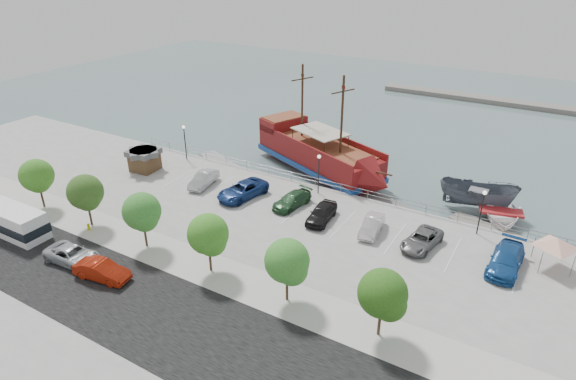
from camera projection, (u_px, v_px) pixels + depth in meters
The scene contains 34 objects.
ground at pixel (286, 229), 45.82m from camera, with size 160.00×160.00×0.00m, color slate.
land_slab at pixel (111, 375), 29.44m from camera, with size 100.00×58.00×1.20m, color gray.
street at pixel (168, 319), 33.03m from camera, with size 100.00×8.00×0.04m, color black.
sidewalk at pixel (221, 274), 37.66m from camera, with size 100.00×4.00×0.05m, color beige.
seawall_railing at pixel (324, 184), 51.16m from camera, with size 50.00×0.06×1.00m.
far_shore at pixel (497, 101), 83.51m from camera, with size 40.00×3.00×0.80m, color gray.
pirate_ship at pixel (326, 158), 56.03m from camera, with size 20.35×12.63×12.70m.
patrol_boat at pixel (477, 197), 48.51m from camera, with size 2.86×7.60×2.94m, color #4B505B.
speedboat at pixel (500, 215), 46.76m from camera, with size 4.74×6.64×1.38m, color white.
dock_west at pixel (221, 163), 59.62m from camera, with size 7.39×2.11×0.42m, color gray.
dock_mid at pixel (388, 205), 49.72m from camera, with size 7.15×2.04×0.41m, color slate.
dock_east at pixel (486, 229), 45.32m from camera, with size 6.94×1.98×0.40m, color gray.
shed at pixel (144, 159), 55.12m from camera, with size 3.26×3.26×2.50m.
canopy_tent at pixel (558, 238), 37.38m from camera, with size 4.68×4.68×3.10m.
street_van at pixel (72, 255), 38.85m from camera, with size 2.28×4.93×1.37m, color #ABB0B3.
street_sedan at pixel (102, 271), 36.86m from camera, with size 1.57×4.50×1.48m, color #A41E0A.
shuttle_bus at pixel (12, 221), 42.62m from camera, with size 7.26×2.62×2.55m.
fire_hydrant at pixel (89, 227), 43.43m from camera, with size 0.25×0.25×0.71m.
lamp_post_left at pixel (185, 136), 57.28m from camera, with size 0.36×0.36×4.28m.
lamp_post_mid at pixel (319, 167), 49.08m from camera, with size 0.36×0.36×4.28m.
lamp_post_right at pixel (482, 205), 41.80m from camera, with size 0.36×0.36×4.28m.
tree_a at pixel (37, 177), 46.09m from camera, with size 3.30×3.20×5.00m.
tree_b at pixel (86, 194), 42.91m from camera, with size 3.30×3.20×5.00m.
tree_c at pixel (142, 213), 39.72m from camera, with size 3.30×3.20×5.00m.
tree_d at pixel (209, 236), 36.53m from camera, with size 3.30×3.20×5.00m.
tree_e at pixel (288, 263), 33.34m from camera, with size 3.30×3.20×5.00m.
tree_f at pixel (384, 296), 30.15m from camera, with size 3.30×3.20×5.00m.
parked_car_b at pixel (204, 179), 51.66m from camera, with size 1.55×4.46×1.47m, color #AAAAAA.
parked_car_c at pixel (243, 190), 49.18m from camera, with size 2.63×5.71×1.59m, color navy.
parked_car_d at pixel (292, 200), 47.45m from camera, with size 1.90×4.68×1.36m, color #28512D.
parked_car_e at pixel (322, 213), 44.90m from camera, with size 1.85×4.60×1.57m, color black.
parked_car_f at pixel (372, 225), 43.01m from camera, with size 1.49×4.26×1.41m, color silver.
parked_car_g at pixel (422, 240), 40.92m from camera, with size 2.21×4.79×1.33m, color slate.
parked_car_h at pixel (506, 260), 38.02m from camera, with size 2.29×5.64×1.64m, color #1B4D8E.
Camera 1 is at (20.17, -33.86, 22.66)m, focal length 30.00 mm.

